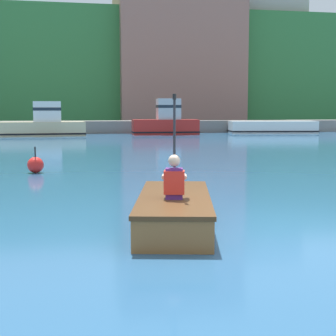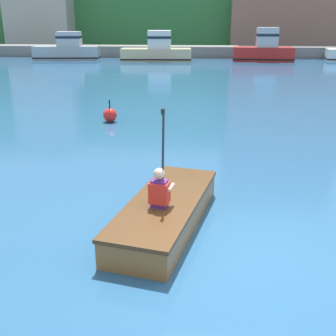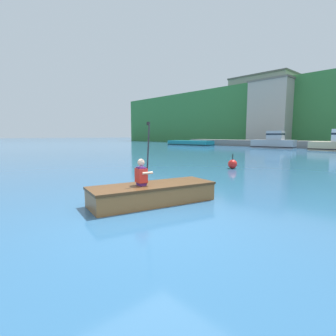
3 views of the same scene
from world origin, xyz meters
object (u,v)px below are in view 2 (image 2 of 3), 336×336
(moored_boat_dock_center_near, at_px, (264,50))
(rowboat_foreground, at_px, (166,210))
(moored_boat_dock_west_inner, at_px, (67,50))
(person_paddler, at_px, (160,189))
(channel_buoy, at_px, (110,115))
(moored_boat_dock_east_end, at_px, (157,51))

(moored_boat_dock_center_near, distance_m, rowboat_foreground, 28.40)
(moored_boat_dock_west_inner, relative_size, moored_boat_dock_center_near, 1.14)
(moored_boat_dock_center_near, relative_size, rowboat_foreground, 1.45)
(person_paddler, height_order, channel_buoy, person_paddler)
(moored_boat_dock_east_end, bearing_deg, rowboat_foreground, -83.57)
(rowboat_foreground, height_order, channel_buoy, channel_buoy)
(moored_boat_dock_center_near, distance_m, person_paddler, 28.73)
(rowboat_foreground, bearing_deg, moored_boat_dock_west_inner, 110.36)
(moored_boat_dock_west_inner, bearing_deg, person_paddler, -69.98)
(moored_boat_dock_center_near, xyz_separation_m, moored_boat_dock_east_end, (-8.26, -0.42, -0.10))
(moored_boat_dock_west_inner, xyz_separation_m, moored_boat_dock_east_end, (7.24, -0.36, -0.00))
(moored_boat_dock_center_near, height_order, channel_buoy, moored_boat_dock_center_near)
(rowboat_foreground, bearing_deg, moored_boat_dock_center_near, 79.54)
(moored_boat_dock_center_near, xyz_separation_m, person_paddler, (-5.23, -28.25, -0.11))
(moored_boat_dock_center_near, height_order, person_paddler, moored_boat_dock_center_near)
(moored_boat_dock_center_near, bearing_deg, rowboat_foreground, -100.46)
(moored_boat_dock_east_end, xyz_separation_m, rowboat_foreground, (3.10, -27.51, -0.50))
(rowboat_foreground, bearing_deg, person_paddler, -102.48)
(moored_boat_dock_center_near, relative_size, channel_buoy, 6.45)
(moored_boat_dock_west_inner, relative_size, rowboat_foreground, 1.66)
(moored_boat_dock_west_inner, height_order, channel_buoy, moored_boat_dock_west_inner)
(moored_boat_dock_west_inner, xyz_separation_m, rowboat_foreground, (10.34, -27.87, -0.51))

